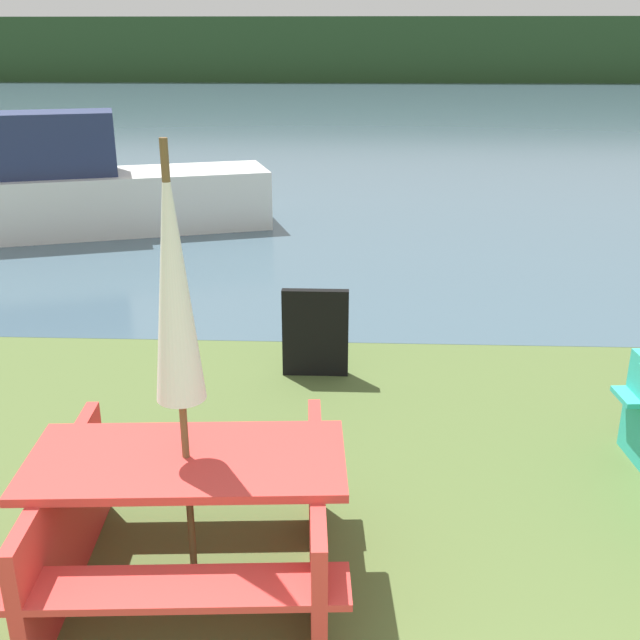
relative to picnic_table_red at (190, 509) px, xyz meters
name	(u,v)px	position (x,y,z in m)	size (l,w,h in m)	color
water	(355,109)	(0.83, 28.33, -0.45)	(60.00, 50.00, 0.00)	#425B6B
far_treeline	(355,50)	(0.83, 48.33, 1.55)	(80.00, 1.60, 4.00)	#284723
picnic_table_red	(190,509)	(0.00, 0.00, 0.00)	(1.64, 1.48, 0.75)	red
umbrella_white	(173,281)	(0.00, 0.00, 1.21)	(0.23, 0.23, 2.28)	brown
boat	(92,189)	(-2.99, 7.49, 0.18)	(4.82, 2.60, 1.72)	silver
signboard	(315,333)	(0.50, 2.62, -0.07)	(0.55, 0.08, 0.75)	black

